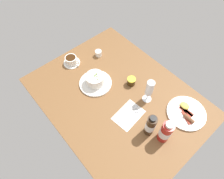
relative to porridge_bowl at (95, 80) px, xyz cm
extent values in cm
cube|color=brown|center=(17.22, 4.36, -5.25)|extent=(110.00, 84.00, 3.00)
cylinder|color=white|center=(0.00, 0.00, -3.15)|extent=(21.87, 21.87, 1.20)
cylinder|color=white|center=(0.00, 0.00, 1.03)|extent=(12.22, 12.22, 7.15)
cylinder|color=beige|center=(0.00, 0.00, 3.81)|extent=(10.51, 10.51, 1.60)
sphere|color=#78934C|center=(3.12, -0.29, 4.71)|extent=(0.90, 0.90, 0.90)
sphere|color=#78934C|center=(-0.39, 0.39, 4.71)|extent=(0.91, 0.91, 0.91)
sphere|color=#78934C|center=(-0.10, 0.01, 4.71)|extent=(1.17, 1.17, 1.17)
sphere|color=#78934C|center=(-0.15, 0.53, 4.71)|extent=(0.85, 0.85, 0.85)
sphere|color=#78934C|center=(1.40, 0.74, 4.71)|extent=(0.93, 0.93, 0.93)
sphere|color=#78934C|center=(-0.52, 1.76, 4.71)|extent=(1.25, 1.25, 1.25)
cube|color=white|center=(31.71, 0.51, -3.60)|extent=(14.95, 19.76, 0.30)
cube|color=silver|center=(30.51, -0.49, -3.20)|extent=(2.84, 14.04, 0.50)
cube|color=silver|center=(30.51, 7.31, -3.20)|extent=(2.61, 3.83, 0.40)
cube|color=silver|center=(33.31, -0.49, -3.20)|extent=(2.52, 13.03, 0.50)
ellipsoid|color=silver|center=(33.31, 6.51, -3.15)|extent=(2.40, 4.00, 0.60)
cylinder|color=white|center=(-25.97, -1.59, -3.30)|extent=(12.02, 12.02, 0.90)
cylinder|color=white|center=(-25.97, -1.59, -0.41)|extent=(8.35, 8.35, 4.87)
cylinder|color=#3B200C|center=(-25.97, -1.59, 1.52)|extent=(7.10, 7.10, 1.00)
torus|color=white|center=(-21.22, 0.47, -0.17)|extent=(3.62, 2.17, 3.60)
cylinder|color=white|center=(-19.07, 17.92, -1.51)|extent=(4.79, 4.79, 4.47)
cone|color=white|center=(-17.16, 18.92, 0.19)|extent=(2.80, 2.54, 2.34)
cylinder|color=white|center=(31.01, 17.42, -3.55)|extent=(5.98, 5.98, 0.40)
cylinder|color=white|center=(31.01, 17.42, -0.20)|extent=(0.80, 0.80, 6.29)
cylinder|color=white|center=(31.01, 17.42, 8.44)|extent=(4.74, 4.74, 10.99)
cylinder|color=#F0EBC8|center=(31.01, 17.42, 6.79)|extent=(3.88, 3.88, 6.60)
cylinder|color=#3C270E|center=(15.74, 18.07, -1.46)|extent=(5.42, 5.42, 4.57)
cylinder|color=yellow|center=(15.74, 18.07, 1.22)|extent=(5.69, 5.69, 0.80)
cylinder|color=#B21E19|center=(54.52, 5.22, 4.50)|extent=(6.30, 6.30, 16.48)
cylinder|color=silver|center=(54.52, 5.22, 4.17)|extent=(6.43, 6.43, 6.26)
cylinder|color=silver|center=(54.52, 5.22, 13.65)|extent=(4.10, 4.10, 1.82)
cylinder|color=#382314|center=(46.73, 1.82, 4.41)|extent=(5.33, 5.33, 16.31)
cylinder|color=silver|center=(46.73, 1.82, 4.08)|extent=(5.44, 5.44, 6.20)
cylinder|color=black|center=(46.73, 1.82, 13.28)|extent=(3.47, 3.47, 1.44)
cylinder|color=white|center=(54.08, 27.75, -3.05)|extent=(23.68, 23.68, 1.40)
cube|color=#B03828|center=(53.52, 27.85, -2.05)|extent=(9.14, 2.97, 0.60)
cube|color=#993828|center=(56.18, 24.85, -2.05)|extent=(9.18, 5.93, 0.60)
cube|color=brown|center=(53.52, 28.39, -2.05)|extent=(9.10, 2.82, 0.60)
cylinder|color=brown|center=(57.63, 24.79, -1.15)|extent=(7.02, 2.25, 2.20)
ellipsoid|color=#F2D859|center=(50.53, 30.12, -1.35)|extent=(6.00, 4.80, 2.40)
camera|label=1|loc=(65.18, -42.01, 103.48)|focal=31.20mm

